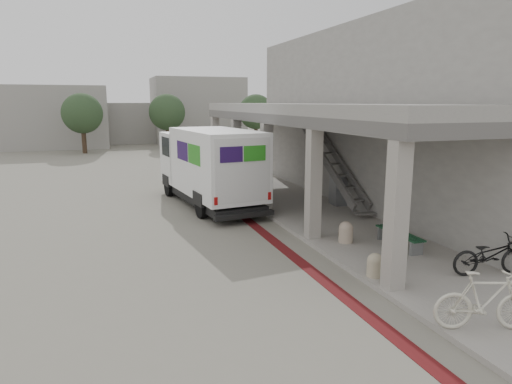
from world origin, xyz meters
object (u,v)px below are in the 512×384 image
object	(u,v)px
utility_cabinet	(339,190)
bicycle_cream	(486,301)
bench	(399,236)
bicycle_black	(490,255)
fedex_truck	(209,165)

from	to	relation	value
utility_cabinet	bicycle_cream	world-z (taller)	utility_cabinet
bench	bicycle_black	size ratio (longest dim) A/B	0.98
utility_cabinet	bicycle_cream	size ratio (longest dim) A/B	0.63
utility_cabinet	fedex_truck	bearing A→B (deg)	160.72
bicycle_black	bench	bearing A→B (deg)	27.01
utility_cabinet	bench	bearing A→B (deg)	-96.06
bench	utility_cabinet	distance (m)	5.43
bicycle_black	utility_cabinet	bearing A→B (deg)	8.56
bench	bicycle_cream	bearing A→B (deg)	-107.56
bench	bicycle_cream	size ratio (longest dim) A/B	0.99
fedex_truck	bicycle_black	world-z (taller)	fedex_truck
utility_cabinet	bicycle_cream	bearing A→B (deg)	-99.51
fedex_truck	bicycle_black	distance (m)	10.85
fedex_truck	bicycle_cream	distance (m)	12.14
fedex_truck	bicycle_cream	xyz separation A→B (m)	(2.21, -11.90, -0.97)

